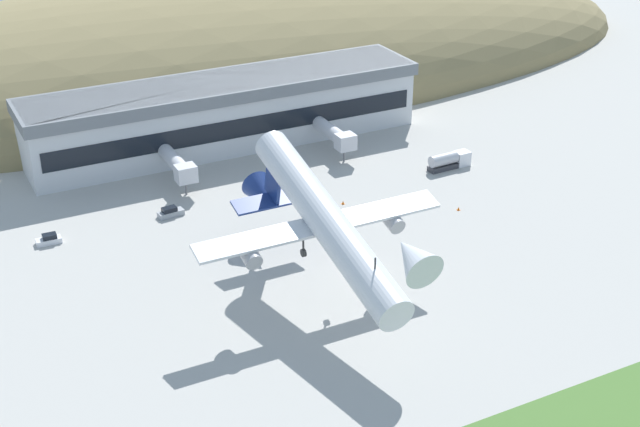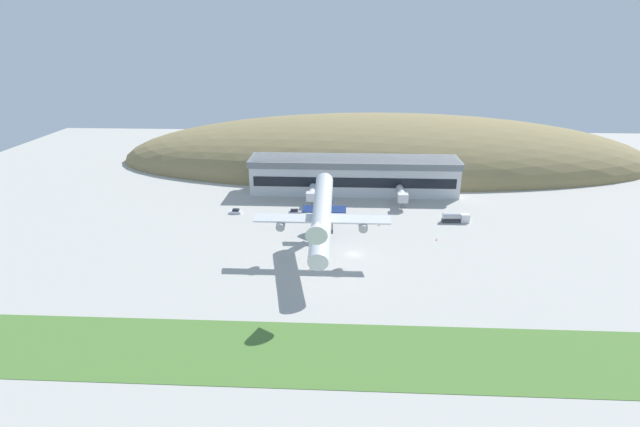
{
  "view_description": "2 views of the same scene",
  "coord_description": "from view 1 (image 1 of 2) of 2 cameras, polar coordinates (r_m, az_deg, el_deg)",
  "views": [
    {
      "loc": [
        -55.41,
        -94.75,
        65.06
      ],
      "look_at": [
        -7.26,
        -0.51,
        11.53
      ],
      "focal_mm": 50.0,
      "sensor_mm": 36.0,
      "label": 1
    },
    {
      "loc": [
        -2.87,
        -121.36,
        56.97
      ],
      "look_at": [
        -8.79,
        -3.6,
        12.88
      ],
      "focal_mm": 28.0,
      "sensor_mm": 36.0,
      "label": 2
    }
  ],
  "objects": [
    {
      "name": "terminal_building",
      "position": [
        169.41,
        -6.09,
        6.71
      ],
      "size": [
        75.61,
        15.42,
        12.71
      ],
      "color": "silver",
      "rests_on": "ground_plane"
    },
    {
      "name": "jetway_0",
      "position": [
        153.84,
        -9.08,
        3.09
      ],
      "size": [
        3.38,
        12.48,
        5.43
      ],
      "color": "silver",
      "rests_on": "ground_plane"
    },
    {
      "name": "cargo_airplane",
      "position": [
        115.36,
        0.25,
        -0.48
      ],
      "size": [
        35.0,
        47.08,
        15.92
      ],
      "color": "silver"
    },
    {
      "name": "traffic_cone_0",
      "position": [
        147.18,
        1.48,
        0.71
      ],
      "size": [
        0.52,
        0.52,
        0.58
      ],
      "color": "orange",
      "rests_on": "ground_plane"
    },
    {
      "name": "hill_backdrop",
      "position": [
        214.77,
        -6.89,
        9.0
      ],
      "size": [
        233.81,
        85.79,
        42.56
      ],
      "primitive_type": "ellipsoid",
      "color": "olive",
      "rests_on": "ground_plane"
    },
    {
      "name": "ground_plane",
      "position": [
        127.6,
        2.81,
        -3.86
      ],
      "size": [
        341.15,
        341.15,
        0.0
      ],
      "primitive_type": "plane",
      "color": "#ADAAA3"
    },
    {
      "name": "service_car_0",
      "position": [
        141.16,
        -16.96,
        -1.6
      ],
      "size": [
        3.85,
        1.86,
        1.5
      ],
      "color": "silver",
      "rests_on": "ground_plane"
    },
    {
      "name": "fuel_truck",
      "position": [
        161.68,
        8.27,
        3.37
      ],
      "size": [
        8.44,
        2.52,
        3.01
      ],
      "color": "silver",
      "rests_on": "ground_plane"
    },
    {
      "name": "jetway_1",
      "position": [
        164.77,
        0.99,
        5.07
      ],
      "size": [
        3.38,
        12.34,
        5.43
      ],
      "color": "silver",
      "rests_on": "ground_plane"
    },
    {
      "name": "service_car_1",
      "position": [
        145.07,
        -9.55,
        0.07
      ],
      "size": [
        4.33,
        2.03,
        1.6
      ],
      "color": "#999EA3",
      "rests_on": "ground_plane"
    },
    {
      "name": "traffic_cone_1",
      "position": [
        146.87,
        8.86,
        0.31
      ],
      "size": [
        0.52,
        0.52,
        0.58
      ],
      "color": "orange",
      "rests_on": "ground_plane"
    }
  ]
}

